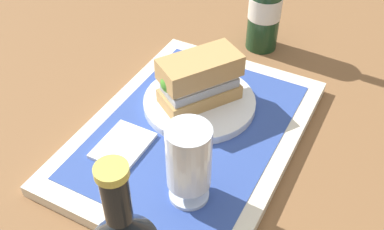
{
  "coord_description": "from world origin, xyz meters",
  "views": [
    {
      "loc": [
        0.47,
        0.25,
        0.52
      ],
      "look_at": [
        0.0,
        0.0,
        0.05
      ],
      "focal_mm": 42.28,
      "sensor_mm": 36.0,
      "label": 1
    }
  ],
  "objects": [
    {
      "name": "sandwich",
      "position": [
        -0.05,
        -0.02,
        0.08
      ],
      "size": [
        0.14,
        0.13,
        0.08
      ],
      "rotation": [
        0.0,
        0.0,
        -0.58
      ],
      "color": "tan",
      "rests_on": "plate"
    },
    {
      "name": "plate",
      "position": [
        -0.06,
        -0.02,
        0.03
      ],
      "size": [
        0.19,
        0.19,
        0.01
      ],
      "primitive_type": "cylinder",
      "color": "white",
      "rests_on": "placemat"
    },
    {
      "name": "tray",
      "position": [
        0.0,
        0.0,
        0.01
      ],
      "size": [
        0.44,
        0.32,
        0.02
      ],
      "primitive_type": "cube",
      "color": "beige",
      "rests_on": "ground_plane"
    },
    {
      "name": "napkin_folded",
      "position": [
        0.09,
        -0.07,
        0.02
      ],
      "size": [
        0.09,
        0.07,
        0.01
      ],
      "primitive_type": "cube",
      "color": "white",
      "rests_on": "placemat"
    },
    {
      "name": "beer_glass",
      "position": [
        0.12,
        0.06,
        0.09
      ],
      "size": [
        0.06,
        0.06,
        0.12
      ],
      "color": "silver",
      "rests_on": "placemat"
    },
    {
      "name": "second_bottle",
      "position": [
        -0.31,
        0.0,
        0.1
      ],
      "size": [
        0.07,
        0.07,
        0.27
      ],
      "color": "#19381E",
      "rests_on": "ground_plane"
    },
    {
      "name": "ground_plane",
      "position": [
        0.0,
        0.0,
        0.0
      ],
      "size": [
        3.0,
        3.0,
        0.0
      ],
      "primitive_type": "plane",
      "color": "brown"
    },
    {
      "name": "placemat",
      "position": [
        0.0,
        0.0,
        0.02
      ],
      "size": [
        0.38,
        0.27,
        0.0
      ],
      "primitive_type": "cube",
      "color": "#2D4793",
      "rests_on": "tray"
    }
  ]
}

